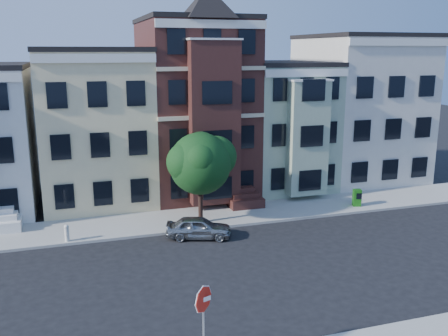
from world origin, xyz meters
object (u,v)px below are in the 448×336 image
object	(u,v)px
parked_car	(199,228)
newspaper_box	(357,198)
fire_hydrant	(67,235)
stop_sign	(203,323)
street_tree	(200,168)

from	to	relation	value
parked_car	newspaper_box	xyz separation A→B (m)	(11.25, 2.07, 0.09)
parked_car	fire_hydrant	xyz separation A→B (m)	(-6.92, 1.32, -0.09)
stop_sign	fire_hydrant	bearing A→B (deg)	88.61
fire_hydrant	stop_sign	world-z (taller)	stop_sign
parked_car	stop_sign	world-z (taller)	stop_sign
street_tree	newspaper_box	xyz separation A→B (m)	(10.58, -0.02, -2.77)
newspaper_box	stop_sign	bearing A→B (deg)	-118.85
fire_hydrant	stop_sign	size ratio (longest dim) A/B	0.22
street_tree	fire_hydrant	size ratio (longest dim) A/B	9.02
newspaper_box	stop_sign	size ratio (longest dim) A/B	0.34
parked_car	newspaper_box	size ratio (longest dim) A/B	3.23
street_tree	fire_hydrant	xyz separation A→B (m)	(-7.59, -0.76, -2.96)
street_tree	fire_hydrant	distance (m)	8.18
street_tree	parked_car	size ratio (longest dim) A/B	1.86
newspaper_box	street_tree	bearing A→B (deg)	-162.85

